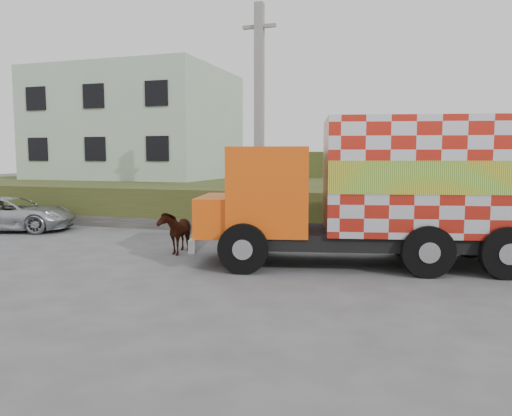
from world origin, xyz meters
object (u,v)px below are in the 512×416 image
(cargo_truck, at_px, (380,190))
(cow, at_px, (176,231))
(suv, at_px, (12,214))
(pedestrian, at_px, (334,165))
(utility_pole, at_px, (259,118))

(cargo_truck, relative_size, cow, 5.95)
(cow, bearing_deg, suv, 157.86)
(cargo_truck, distance_m, pedestrian, 7.21)
(cargo_truck, xyz_separation_m, suv, (-13.21, 1.80, -1.25))
(suv, height_order, pedestrian, pedestrian)
(cargo_truck, height_order, pedestrian, cargo_truck)
(utility_pole, relative_size, cow, 5.61)
(cow, relative_size, suv, 0.32)
(utility_pole, bearing_deg, pedestrian, 47.70)
(cargo_truck, height_order, cow, cargo_truck)
(suv, bearing_deg, utility_pole, -91.00)
(utility_pole, xyz_separation_m, cargo_truck, (4.53, -4.34, -2.21))
(utility_pole, xyz_separation_m, cow, (-1.05, -4.44, -3.47))
(cargo_truck, xyz_separation_m, cow, (-5.58, -0.10, -1.26))
(utility_pole, relative_size, suv, 1.80)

